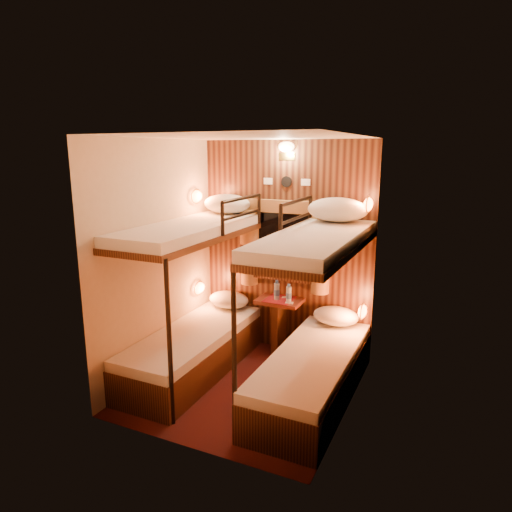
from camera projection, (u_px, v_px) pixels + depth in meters
The scene contains 22 objects.
floor at pixel (247, 386), 4.52m from camera, with size 2.10×2.10×0.00m, color black.
ceiling at pixel (246, 137), 3.98m from camera, with size 2.10×2.10×0.00m, color silver.
wall_back at pixel (287, 248), 5.18m from camera, with size 2.40×2.40×0.00m, color #C6B293.
wall_front at pixel (183, 302), 3.32m from camera, with size 2.40×2.40×0.00m, color #C6B293.
wall_left at pixel (158, 259), 4.66m from camera, with size 2.40×2.40×0.00m, color #C6B293.
wall_right at pixel (353, 282), 3.84m from camera, with size 2.40×2.40×0.00m, color #C6B293.
back_panel at pixel (286, 248), 5.17m from camera, with size 2.00×0.03×2.40m, color black.
bunk_left at pixel (193, 321), 4.72m from camera, with size 0.72×1.90×1.82m.
bunk_right at pixel (313, 342), 4.19m from camera, with size 0.72×1.90×1.82m.
window at pixel (285, 251), 5.14m from camera, with size 1.00×0.12×0.79m.
curtains at pixel (284, 244), 5.10m from camera, with size 1.10×0.22×1.00m.
back_fixtures at pixel (286, 154), 4.90m from camera, with size 0.54×0.09×0.48m.
reading_lamps at pixel (275, 251), 4.86m from camera, with size 2.00×0.20×1.25m.
table at pixel (279, 319), 5.18m from camera, with size 0.50×0.34×0.66m.
bottle_left at pixel (277, 291), 5.09m from camera, with size 0.06×0.06×0.22m.
bottle_right at pixel (289, 295), 4.99m from camera, with size 0.06×0.06×0.21m.
sachet_a at pixel (289, 303), 5.00m from camera, with size 0.09×0.07×0.01m, color silver.
sachet_b at pixel (286, 297), 5.18m from camera, with size 0.08×0.06×0.01m, color silver.
pillow_lower_left at pixel (229, 300), 5.42m from camera, with size 0.49×0.35×0.19m, color silver.
pillow_lower_right at pixel (336, 316), 4.88m from camera, with size 0.49×0.35×0.19m, color silver.
pillow_upper_left at pixel (227, 204), 5.15m from camera, with size 0.55×0.39×0.22m, color silver.
pillow_upper_right at pixel (338, 210), 4.54m from camera, with size 0.61×0.44×0.24m, color silver.
Camera 1 is at (1.81, -3.70, 2.28)m, focal length 32.00 mm.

